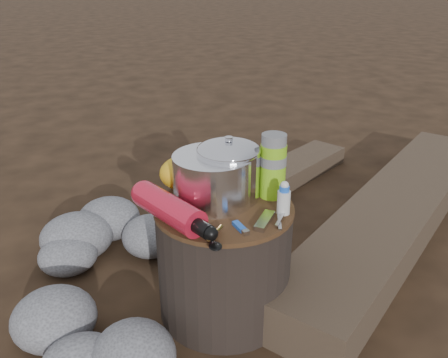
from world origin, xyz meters
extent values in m
plane|color=#2F2014|center=(0.00, 0.00, 0.00)|extent=(60.00, 60.00, 0.00)
cylinder|color=black|center=(0.00, 0.00, 0.19)|extent=(0.42, 0.42, 0.39)
cube|color=#403225|center=(0.84, 0.35, 0.08)|extent=(1.62, 1.47, 0.16)
cube|color=#403225|center=(0.46, 0.87, 0.05)|extent=(1.02, 0.80, 0.09)
cylinder|color=white|center=(-0.02, 0.05, 0.46)|extent=(0.25, 0.25, 0.15)
cylinder|color=silver|center=(0.03, 0.06, 0.48)|extent=(0.19, 0.19, 0.19)
cylinder|color=#7ABB19|center=(0.16, 0.04, 0.49)|extent=(0.08, 0.08, 0.20)
cylinder|color=black|center=(0.10, 0.15, 0.45)|extent=(0.08, 0.08, 0.12)
ellipsoid|color=gold|center=(-0.09, 0.15, 0.44)|extent=(0.16, 0.13, 0.11)
cube|color=#18184F|center=(-0.03, 0.16, 0.45)|extent=(0.10, 0.05, 0.12)
cube|color=blue|center=(0.01, -0.14, 0.40)|extent=(0.03, 0.07, 0.01)
cube|color=#B1B1B6|center=(0.09, -0.12, 0.40)|extent=(0.09, 0.11, 0.02)
cylinder|color=silver|center=(0.16, -0.08, 0.43)|extent=(0.04, 0.04, 0.09)
camera|label=1|loc=(-0.29, -1.24, 1.06)|focal=38.02mm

